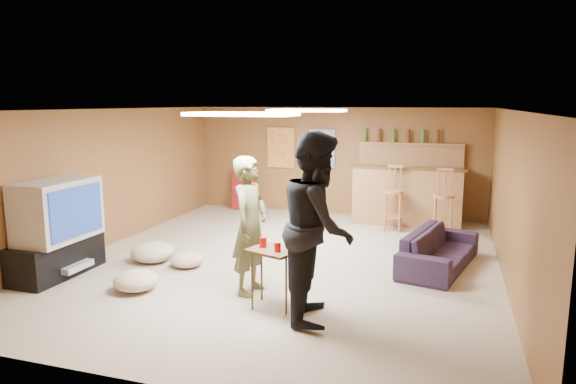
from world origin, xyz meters
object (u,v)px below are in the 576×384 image
(tv_body, at_px, (57,210))
(person_olive, at_px, (250,226))
(bar_counter, at_px, (407,196))
(sofa, at_px, (439,250))
(tray_table, at_px, (273,278))
(person_black, at_px, (318,227))

(tv_body, bearing_deg, person_olive, 4.47)
(bar_counter, height_order, person_olive, person_olive)
(bar_counter, relative_size, sofa, 1.10)
(tv_body, height_order, sofa, tv_body)
(person_olive, bearing_deg, sofa, -46.73)
(tv_body, relative_size, sofa, 0.61)
(bar_counter, distance_m, person_olive, 4.51)
(tv_body, height_order, tray_table, tv_body)
(tray_table, bearing_deg, sofa, 49.08)
(person_black, bearing_deg, person_olive, 53.50)
(bar_counter, height_order, person_black, person_black)
(tray_table, bearing_deg, person_olive, 140.03)
(person_black, bearing_deg, bar_counter, -17.52)
(bar_counter, distance_m, person_black, 4.75)
(person_black, relative_size, sofa, 1.11)
(person_olive, bearing_deg, tv_body, 100.03)
(person_black, bearing_deg, sofa, -40.57)
(sofa, relative_size, tray_table, 2.68)
(person_black, bearing_deg, tray_table, 67.63)
(tv_body, relative_size, bar_counter, 0.55)
(person_olive, height_order, sofa, person_olive)
(person_olive, bearing_deg, bar_counter, -13.91)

